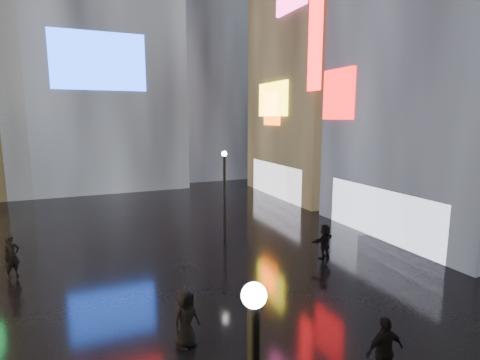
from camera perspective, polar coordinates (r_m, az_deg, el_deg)
ground at (r=21.22m, az=-8.56°, el=-10.09°), size 140.00×140.00×0.00m
building_right_far at (r=36.69m, az=12.95°, el=20.10°), size 10.28×12.00×28.00m
tower_flank_right at (r=48.51m, az=-6.26°, el=21.23°), size 12.00×12.00×34.00m
lamp_far at (r=21.61m, az=-2.37°, el=-1.54°), size 0.30×0.30×5.20m
pedestrian_3 at (r=11.56m, az=21.18°, el=-23.10°), size 1.16×0.54×1.93m
pedestrian_4 at (r=12.47m, az=-8.24°, el=-20.13°), size 1.08×0.92×1.86m
pedestrian_5 at (r=19.69m, az=12.77°, el=-9.07°), size 1.72×1.08×1.77m
pedestrian_6 at (r=19.79m, az=-31.44°, el=-9.93°), size 0.84×0.79×1.93m
umbrella_2 at (r=11.86m, az=-8.40°, el=-14.44°), size 1.21×1.19×0.84m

